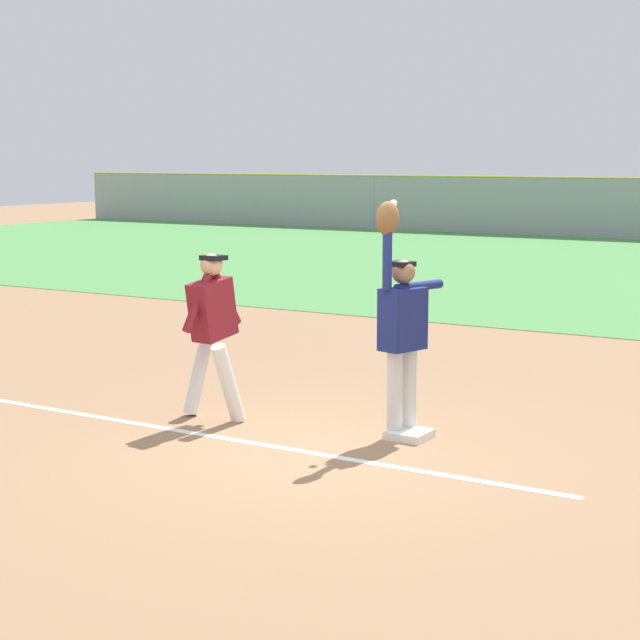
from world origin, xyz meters
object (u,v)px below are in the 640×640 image
at_px(parked_car_blue, 607,212).
at_px(runner, 212,324).
at_px(baseball, 394,203).
at_px(first_base, 409,434).
at_px(fielder, 401,322).
at_px(parked_car_black, 452,208).

bearing_deg(parked_car_blue, runner, -84.38).
xyz_separation_m(runner, baseball, (1.75, 0.62, 1.24)).
distance_m(runner, parked_car_blue, 30.92).
xyz_separation_m(first_base, runner, (-2.08, -0.34, 0.96)).
relative_size(fielder, parked_car_blue, 0.51).
relative_size(first_base, runner, 0.22).
height_order(fielder, parked_car_blue, fielder).
bearing_deg(parked_car_blue, parked_car_black, 175.83).
distance_m(fielder, parked_car_blue, 30.90).
distance_m(first_base, parked_car_black, 33.02).
bearing_deg(fielder, first_base, 176.55).
bearing_deg(runner, baseball, 25.84).
distance_m(parked_car_black, parked_car_blue, 6.26).
bearing_deg(baseball, parked_car_black, 112.90).
relative_size(fielder, parked_car_black, 0.51).
relative_size(fielder, baseball, 30.81).
height_order(baseball, parked_car_blue, baseball).
distance_m(fielder, baseball, 1.16).
bearing_deg(first_base, parked_car_blue, 102.63).
height_order(runner, baseball, baseball).
bearing_deg(parked_car_black, baseball, -70.06).
bearing_deg(parked_car_blue, fielder, -80.67).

